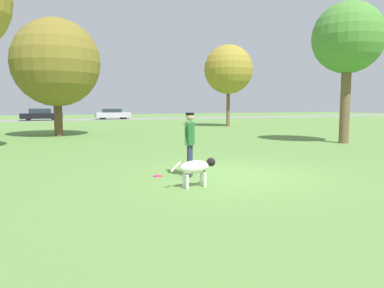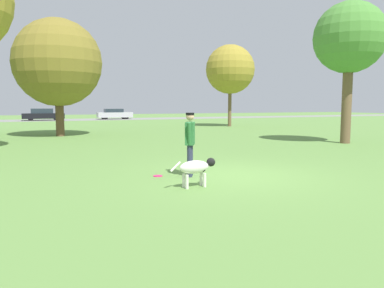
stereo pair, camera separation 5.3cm
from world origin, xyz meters
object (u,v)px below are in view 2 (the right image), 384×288
object	(u,v)px
frisbee	(158,176)
tree_far_right	(230,69)
parked_car_black	(43,115)
tree_near_right	(349,39)
dog	(196,168)
parked_car_silver	(114,114)
person	(190,139)
tree_mid_center	(58,63)

from	to	relation	value
frisbee	tree_far_right	distance (m)	22.41
tree_far_right	parked_car_black	distance (m)	23.41
tree_near_right	parked_car_black	xyz separation A→B (m)	(-12.74, 32.22, -4.18)
parked_car_black	dog	bearing A→B (deg)	-86.44
dog	parked_car_silver	world-z (taller)	parked_car_silver
parked_car_black	frisbee	bearing A→B (deg)	-86.94
person	tree_mid_center	size ratio (longest dim) A/B	0.25
dog	frisbee	distance (m)	1.64
person	parked_car_black	world-z (taller)	person
tree_far_right	tree_near_right	xyz separation A→B (m)	(-1.33, -13.95, 0.18)
parked_car_silver	parked_car_black	bearing A→B (deg)	-177.83
dog	tree_mid_center	distance (m)	15.85
frisbee	tree_mid_center	xyz separation A→B (m)	(-1.57, 13.76, 4.16)
person	tree_near_right	distance (m)	11.60
tree_mid_center	parked_car_silver	world-z (taller)	tree_mid_center
person	tree_near_right	bearing A→B (deg)	-36.78
tree_far_right	tree_near_right	size ratio (longest dim) A/B	1.02
person	parked_car_black	distance (m)	37.04
tree_near_right	parked_car_silver	xyz separation A→B (m)	(-4.61, 32.49, -4.19)
person	dog	xyz separation A→B (m)	(-0.35, -1.23, -0.52)
tree_mid_center	dog	bearing A→B (deg)	-82.59
tree_far_right	parked_car_black	xyz separation A→B (m)	(-14.07, 18.27, -4.00)
frisbee	tree_near_right	bearing A→B (deg)	22.50
dog	frisbee	bearing A→B (deg)	100.43
parked_car_black	tree_mid_center	bearing A→B (deg)	-88.89
tree_far_right	parked_car_black	size ratio (longest dim) A/B	1.49
dog	tree_mid_center	bearing A→B (deg)	92.42
person	parked_car_silver	xyz separation A→B (m)	(5.26, 37.20, -0.32)
tree_near_right	frisbee	bearing A→B (deg)	-157.50
parked_car_black	tree_near_right	bearing A→B (deg)	-68.65
dog	tree_near_right	bearing A→B (deg)	25.15
dog	tree_mid_center	size ratio (longest dim) A/B	0.17
person	parked_car_silver	distance (m)	37.57
tree_far_right	tree_near_right	world-z (taller)	tree_far_right
dog	tree_near_right	distance (m)	12.61
person	tree_mid_center	world-z (taller)	tree_mid_center
parked_car_silver	tree_far_right	bearing A→B (deg)	-71.98
parked_car_black	person	bearing A→B (deg)	-85.77
parked_car_silver	tree_near_right	bearing A→B (deg)	-81.67
tree_mid_center	parked_car_silver	size ratio (longest dim) A/B	1.59
person	tree_near_right	size ratio (longest dim) A/B	0.25
frisbee	tree_mid_center	world-z (taller)	tree_mid_center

